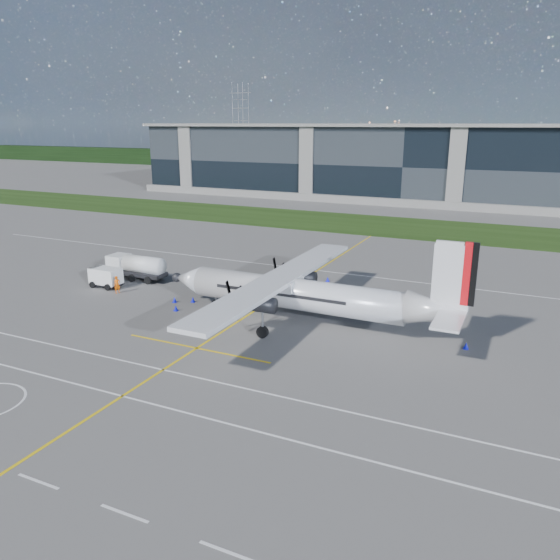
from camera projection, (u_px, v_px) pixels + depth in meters
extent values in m
plane|color=#5C5A57|center=(353.00, 233.00, 80.85)|extent=(400.00, 400.00, 0.00)
cube|color=#1C340E|center=(368.00, 224.00, 87.80)|extent=(400.00, 18.00, 0.04)
cube|color=black|center=(413.00, 164.00, 113.55)|extent=(120.00, 20.00, 15.00)
cube|color=black|center=(454.00, 166.00, 166.96)|extent=(400.00, 6.00, 6.00)
cube|color=yellow|center=(288.00, 290.00, 53.55)|extent=(0.20, 70.00, 0.01)
cube|color=white|center=(85.00, 386.00, 33.91)|extent=(90.00, 0.15, 0.01)
imported|color=#F25907|center=(117.00, 283.00, 52.19)|extent=(0.83, 0.95, 1.93)
cone|color=#0E12EF|center=(175.00, 300.00, 49.69)|extent=(0.36, 0.36, 0.50)
cone|color=#0E12EF|center=(176.00, 308.00, 47.47)|extent=(0.36, 0.36, 0.50)
cone|color=#0E12EF|center=(328.00, 279.00, 56.24)|extent=(0.36, 0.36, 0.50)
cone|color=#0E12EF|center=(193.00, 300.00, 49.75)|extent=(0.36, 0.36, 0.50)
cone|color=#0E12EF|center=(466.00, 346.00, 39.46)|extent=(0.36, 0.36, 0.50)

